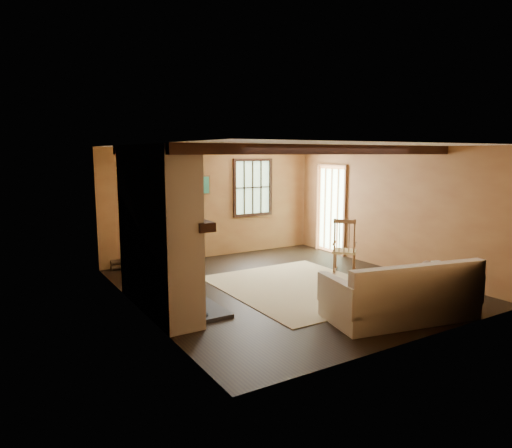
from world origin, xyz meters
TOP-DOWN VIEW (x-y plane):
  - ground at (0.00, 0.00)m, footprint 5.50×5.50m
  - room_envelope at (0.22, 0.26)m, footprint 5.02×5.52m
  - fireplace at (-2.23, -0.00)m, footprint 1.02×2.30m
  - rug at (0.20, -0.20)m, footprint 2.50×3.00m
  - rocking_chair at (1.51, 0.15)m, footprint 0.83×0.82m
  - sofa at (0.50, -2.15)m, footprint 2.24×1.33m
  - firewood_pile at (-2.02, 2.60)m, footprint 0.59×0.11m
  - laundry_basket at (-0.89, 2.47)m, footprint 0.58×0.49m
  - basket_pillow at (-0.89, 2.47)m, footprint 0.45×0.40m
  - armchair at (-1.66, 1.95)m, footprint 0.97×0.98m

SIDE VIEW (x-z plane):
  - ground at x=0.00m, z-range 0.00..0.00m
  - rug at x=0.20m, z-range 0.00..0.01m
  - firewood_pile at x=-2.02m, z-range 0.00..0.21m
  - laundry_basket at x=-0.89m, z-range 0.00..0.30m
  - sofa at x=0.50m, z-range -0.12..0.72m
  - armchair at x=-1.66m, z-range 0.00..0.70m
  - basket_pillow at x=-0.89m, z-range 0.30..0.49m
  - rocking_chair at x=1.51m, z-range -0.08..0.98m
  - fireplace at x=-2.23m, z-range -0.10..2.30m
  - room_envelope at x=0.22m, z-range 0.41..2.85m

